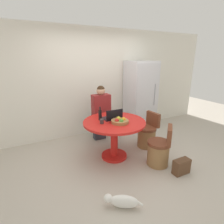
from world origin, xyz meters
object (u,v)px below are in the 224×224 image
at_px(chair_near_right_corner, 159,151).
at_px(bottle, 100,115).
at_px(handbag, 181,167).
at_px(person_seated, 100,112).
at_px(laptop, 113,117).
at_px(dining_table, 114,130).
at_px(fruit_bowl, 120,121).
at_px(chair_right_side, 147,135).
at_px(cat, 122,201).
at_px(refrigerator, 140,97).

relative_size(chair_near_right_corner, bottle, 2.95).
bearing_deg(handbag, person_seated, 112.31).
xyz_separation_m(laptop, handbag, (0.77, -1.09, -0.67)).
height_order(chair_near_right_corner, bottle, bottle).
bearing_deg(bottle, chair_near_right_corner, -42.91).
distance_m(dining_table, fruit_bowl, 0.27).
relative_size(chair_right_side, laptop, 2.24).
bearing_deg(chair_right_side, person_seated, -137.69).
bearing_deg(cat, fruit_bowl, -84.04).
xyz_separation_m(refrigerator, cat, (-1.75, -2.17, -0.82)).
bearing_deg(person_seated, fruit_bowl, 89.54).
bearing_deg(chair_right_side, bottle, -100.43).
relative_size(laptop, bottle, 1.32).
relative_size(refrigerator, bottle, 7.05).
distance_m(refrigerator, chair_right_side, 1.21).
relative_size(dining_table, laptop, 3.43).
height_order(refrigerator, chair_right_side, refrigerator).
distance_m(dining_table, laptop, 0.26).
xyz_separation_m(dining_table, cat, (-0.47, -1.16, -0.47)).
xyz_separation_m(refrigerator, chair_right_side, (-0.43, -0.93, -0.64)).
distance_m(fruit_bowl, handbag, 1.31).
xyz_separation_m(fruit_bowl, cat, (-0.52, -1.02, -0.70)).
xyz_separation_m(laptop, cat, (-0.49, -1.27, -0.70)).
xyz_separation_m(bottle, cat, (-0.26, -1.34, -0.76)).
height_order(dining_table, handbag, dining_table).
height_order(dining_table, laptop, laptop).
distance_m(refrigerator, fruit_bowl, 1.69).
xyz_separation_m(dining_table, chair_right_side, (0.85, 0.08, -0.30)).
distance_m(cat, handbag, 1.27).
height_order(person_seated, bottle, person_seated).
relative_size(chair_near_right_corner, fruit_bowl, 2.41).
bearing_deg(cat, chair_right_side, -104.25).
bearing_deg(refrigerator, person_seated, -171.08).
bearing_deg(bottle, dining_table, -39.36).
distance_m(chair_near_right_corner, chair_right_side, 0.71).
height_order(fruit_bowl, bottle, bottle).
height_order(refrigerator, person_seated, refrigerator).
height_order(refrigerator, bottle, refrigerator).
relative_size(bottle, handbag, 0.87).
bearing_deg(person_seated, cat, 75.12).
height_order(person_seated, laptop, person_seated).
xyz_separation_m(chair_near_right_corner, laptop, (-0.60, 0.71, 0.53)).
bearing_deg(laptop, bottle, -14.86).
distance_m(dining_table, person_seated, 0.83).
xyz_separation_m(refrigerator, fruit_bowl, (-1.23, -1.14, -0.12)).
relative_size(fruit_bowl, handbag, 1.06).
height_order(laptop, fruit_bowl, laptop).
relative_size(chair_near_right_corner, person_seated, 0.58).
relative_size(chair_near_right_corner, cat, 1.70).
xyz_separation_m(person_seated, handbag, (0.73, -1.79, -0.59)).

